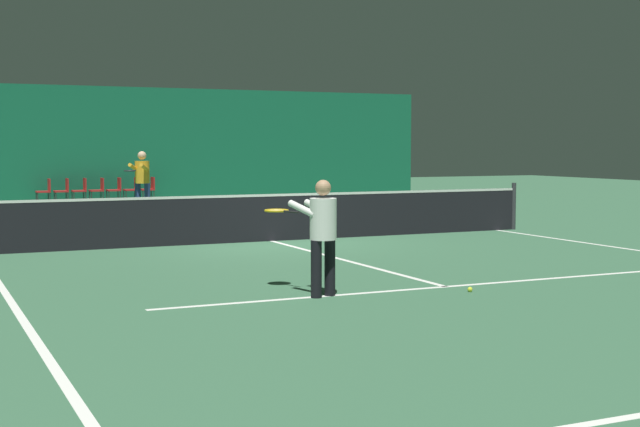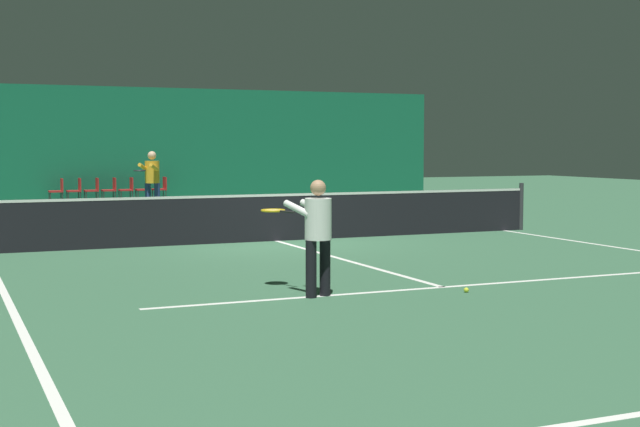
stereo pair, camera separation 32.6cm
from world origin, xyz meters
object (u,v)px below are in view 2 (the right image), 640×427
player_near (316,228)px  courtside_chair_4 (128,188)px  player_far (152,177)px  courtside_chair_6 (161,187)px  courtside_chair_1 (76,189)px  courtside_chair_0 (58,189)px  courtside_chair_5 (145,188)px  courtside_chair_2 (94,189)px  tennis_ball (466,290)px  courtside_chair_3 (111,188)px  tennis_net (276,216)px

player_near → courtside_chair_4: 19.95m
player_far → courtside_chair_6: player_far is taller
courtside_chair_1 → courtside_chair_4: same height
player_far → courtside_chair_6: size_ratio=2.09×
courtside_chair_0 → courtside_chair_5: bearing=90.0°
courtside_chair_2 → courtside_chair_0: bearing=-90.0°
player_near → courtside_chair_1: 19.89m
courtside_chair_6 → tennis_ball: bearing=-2.3°
tennis_ball → player_far: bearing=92.8°
courtside_chair_0 → tennis_ball: size_ratio=12.73×
courtside_chair_4 → courtside_chair_5: bearing=90.0°
player_near → courtside_chair_5: 20.00m
courtside_chair_0 → courtside_chair_6: bearing=90.0°
courtside_chair_6 → courtside_chair_3: bearing=-90.0°
player_far → courtside_chair_0: (-1.90, 5.36, -0.54)m
courtside_chair_0 → courtside_chair_3: bearing=90.0°
courtside_chair_6 → courtside_chair_2: bearing=-90.0°
courtside_chair_1 → courtside_chair_4: (1.72, 0.00, 0.00)m
player_near → tennis_ball: 2.16m
courtside_chair_2 → courtside_chair_4: (1.14, 0.00, 0.00)m
courtside_chair_6 → tennis_ball: size_ratio=12.73×
player_far → courtside_chair_0: 5.72m
player_near → courtside_chair_5: bearing=-23.3°
courtside_chair_2 → player_far: bearing=8.0°
player_far → courtside_chair_4: bearing=-152.3°
player_near → player_far: size_ratio=0.85×
courtside_chair_1 → courtside_chair_2: (0.57, 0.00, 0.00)m
courtside_chair_1 → tennis_net: bearing=8.4°
player_near → tennis_ball: bearing=-122.4°
player_far → courtside_chair_4: (0.39, 5.36, -0.54)m
tennis_net → courtside_chair_1: 13.66m
tennis_net → courtside_chair_5: (0.29, 13.51, -0.03)m
courtside_chair_1 → tennis_ball: courtside_chair_1 is taller
courtside_chair_2 → courtside_chair_6: (2.29, 0.00, 0.00)m
courtside_chair_3 → courtside_chair_1: bearing=-90.0°
courtside_chair_2 → courtside_chair_6: bearing=90.0°
tennis_ball → courtside_chair_1: bearing=95.8°
player_near → courtside_chair_2: player_near is taller
courtside_chair_1 → courtside_chair_4: 1.72m
courtside_chair_3 → courtside_chair_5: size_ratio=1.00×
tennis_net → player_near: 6.65m
tennis_net → courtside_chair_6: (0.86, 13.51, -0.03)m
courtside_chair_1 → courtside_chair_2: size_ratio=1.00×
tennis_net → courtside_chair_3: tennis_net is taller
courtside_chair_4 → tennis_net: bearing=1.2°
tennis_net → tennis_ball: bearing=-89.5°
player_near → tennis_ball: (1.92, -0.53, -0.84)m
courtside_chair_3 → courtside_chair_5: 1.14m
courtside_chair_2 → courtside_chair_4: size_ratio=1.00×
player_near → courtside_chair_4: size_ratio=1.77×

